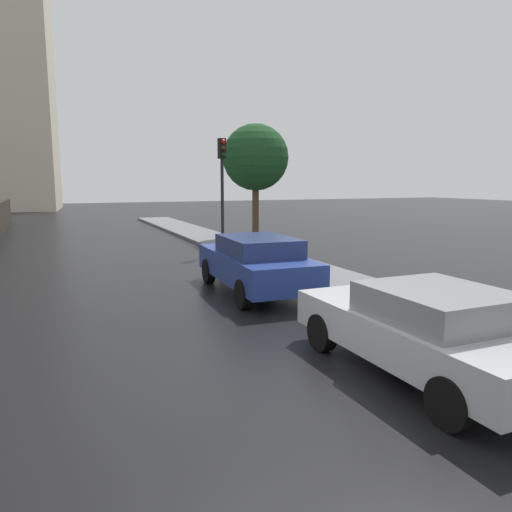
{
  "coord_description": "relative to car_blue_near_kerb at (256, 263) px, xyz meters",
  "views": [
    {
      "loc": [
        -1.89,
        -5.34,
        2.75
      ],
      "look_at": [
        2.48,
        4.78,
        1.03
      ],
      "focal_mm": 33.63,
      "sensor_mm": 36.0,
      "label": 1
    }
  ],
  "objects": [
    {
      "name": "ground",
      "position": [
        -2.75,
        -5.41,
        -0.75
      ],
      "size": [
        120.0,
        120.0,
        0.0
      ],
      "primitive_type": "plane",
      "color": "black"
    },
    {
      "name": "car_blue_near_kerb",
      "position": [
        0.0,
        0.0,
        0.0
      ],
      "size": [
        2.01,
        4.48,
        1.41
      ],
      "rotation": [
        0.0,
        0.0,
        -0.05
      ],
      "color": "navy",
      "rests_on": "ground"
    },
    {
      "name": "car_silver_mid_road",
      "position": [
        0.19,
        -5.69,
        -0.07
      ],
      "size": [
        1.92,
        4.17,
        1.3
      ],
      "rotation": [
        0.0,
        0.0,
        -0.0
      ],
      "color": "#B2B5BA",
      "rests_on": "ground"
    },
    {
      "name": "traffic_light",
      "position": [
        1.5,
        6.69,
        2.31
      ],
      "size": [
        0.26,
        0.39,
        4.21
      ],
      "color": "black",
      "rests_on": "sidewalk_strip"
    },
    {
      "name": "street_tree_near",
      "position": [
        4.23,
        9.84,
        3.07
      ],
      "size": [
        3.04,
        3.04,
        5.36
      ],
      "color": "#4C3823",
      "rests_on": "ground"
    }
  ]
}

